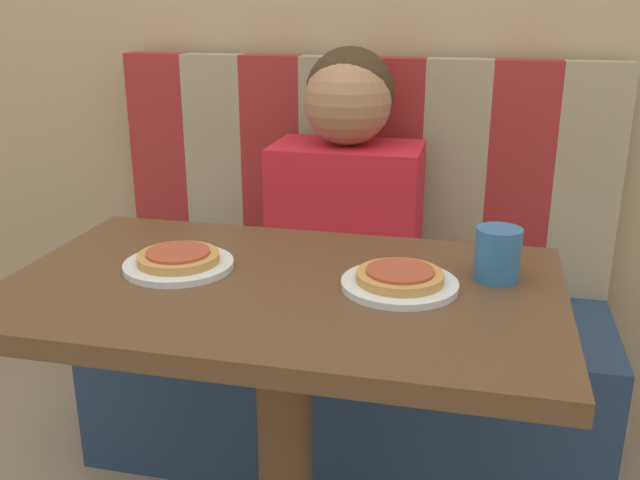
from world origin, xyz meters
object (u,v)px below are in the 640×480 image
object	(u,v)px
plate_right	(400,284)
drinking_cup	(498,254)
plate_left	(179,265)
pizza_right	(400,276)
person	(347,181)
pizza_left	(178,257)

from	to	relation	value
plate_right	drinking_cup	world-z (taller)	drinking_cup
plate_left	pizza_right	distance (m)	0.39
person	plate_left	world-z (taller)	person
person	pizza_right	size ratio (longest dim) A/B	4.36
person	plate_left	distance (m)	0.58
pizza_right	drinking_cup	world-z (taller)	drinking_cup
plate_right	drinking_cup	xyz separation A→B (m)	(0.16, 0.08, 0.04)
person	drinking_cup	world-z (taller)	person
person	plate_right	size ratio (longest dim) A/B	3.25
plate_left	drinking_cup	distance (m)	0.56
person	pizza_right	distance (m)	0.58
pizza_right	drinking_cup	distance (m)	0.17
plate_left	pizza_right	size ratio (longest dim) A/B	1.34
pizza_right	drinking_cup	size ratio (longest dim) A/B	1.59
pizza_left	drinking_cup	world-z (taller)	drinking_cup
plate_left	plate_right	world-z (taller)	same
plate_left	pizza_right	bearing A→B (deg)	0.00
person	drinking_cup	distance (m)	0.59
plate_left	plate_right	xyz separation A→B (m)	(0.39, 0.00, 0.00)
plate_right	pizza_right	world-z (taller)	pizza_right
pizza_right	plate_left	bearing A→B (deg)	180.00
pizza_left	pizza_right	bearing A→B (deg)	0.00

